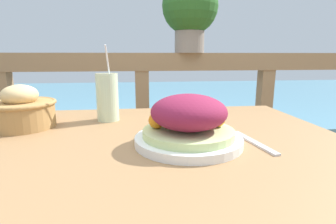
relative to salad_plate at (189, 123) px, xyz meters
name	(u,v)px	position (x,y,z in m)	size (l,w,h in m)	color
patio_table	(149,181)	(-0.10, 0.03, -0.16)	(1.05, 0.85, 0.76)	#997047
railing_fence	(143,111)	(-0.10, 0.78, -0.13)	(2.80, 0.08, 0.99)	#937551
sea_backdrop	(139,108)	(-0.10, 3.28, -0.62)	(12.00, 4.00, 0.39)	#568EA8
salad_plate	(189,123)	(0.00, 0.00, 0.00)	(0.26, 0.26, 0.12)	white
drink_glass	(107,97)	(-0.22, 0.27, 0.03)	(0.07, 0.08, 0.24)	beige
bread_basket	(21,110)	(-0.47, 0.21, 0.00)	(0.20, 0.20, 0.13)	#AD7F47
potted_plant	(190,10)	(0.15, 0.78, 0.38)	(0.28, 0.28, 0.37)	gray
fork	(254,142)	(0.16, -0.01, -0.05)	(0.04, 0.18, 0.00)	silver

